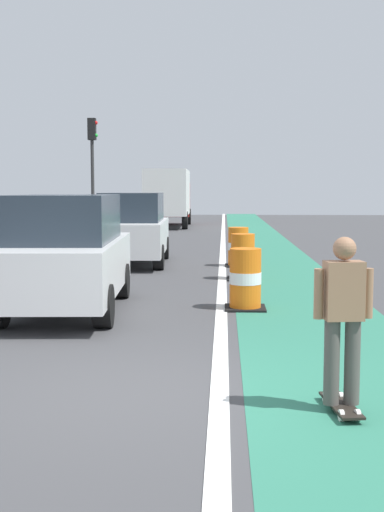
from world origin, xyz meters
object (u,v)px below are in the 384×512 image
at_px(parked_suv_nearest, 66,253).
at_px(pedestrian_crossing, 66,228).
at_px(parked_suv_second, 133,228).
at_px(traffic_barrel_mid, 243,257).
at_px(traffic_light_corner, 92,157).
at_px(traffic_barrel_back, 238,247).
at_px(delivery_truck_down_block, 169,195).
at_px(skateboarder_on_lane, 343,318).
at_px(traffic_barrel_front, 245,280).

xyz_separation_m(parked_suv_nearest, pedestrian_crossing, (-2.45, 10.14, -0.17)).
bearing_deg(parked_suv_nearest, parked_suv_second, 88.93).
relative_size(parked_suv_nearest, traffic_barrel_mid, 4.31).
relative_size(traffic_light_corner, pedestrian_crossing, 3.17).
height_order(parked_suv_nearest, traffic_barrel_mid, parked_suv_nearest).
bearing_deg(traffic_light_corner, parked_suv_nearest, -80.41).
height_order(parked_suv_second, traffic_light_corner, traffic_light_corner).
distance_m(traffic_barrel_back, delivery_truck_down_block, 19.99).
bearing_deg(parked_suv_second, parked_suv_nearest, -91.07).
relative_size(skateboarder_on_lane, traffic_light_corner, 0.33).
height_order(delivery_truck_down_block, pedestrian_crossing, delivery_truck_down_block).
relative_size(traffic_barrel_mid, traffic_light_corner, 0.21).
xyz_separation_m(traffic_barrel_mid, delivery_truck_down_block, (-3.64, 22.36, 1.31)).
bearing_deg(parked_suv_second, skateboarder_on_lane, -73.46).
bearing_deg(parked_suv_second, traffic_barrel_front, -67.20).
bearing_deg(delivery_truck_down_block, pedestrian_crossing, -96.97).
xyz_separation_m(skateboarder_on_lane, traffic_barrel_front, (-0.75, 5.49, -0.38)).
bearing_deg(pedestrian_crossing, skateboarder_on_lane, -67.48).
height_order(parked_suv_nearest, traffic_barrel_front, parked_suv_nearest).
xyz_separation_m(skateboarder_on_lane, pedestrian_crossing, (-6.34, 15.28, -0.05)).
distance_m(parked_suv_second, pedestrian_crossing, 3.72).
bearing_deg(delivery_truck_down_block, parked_suv_nearest, -89.07).
bearing_deg(traffic_light_corner, traffic_barrel_back, -57.80).
relative_size(traffic_barrel_mid, delivery_truck_down_block, 0.14).
xyz_separation_m(skateboarder_on_lane, delivery_truck_down_block, (-4.32, 31.79, 0.94)).
xyz_separation_m(parked_suv_nearest, traffic_barrel_mid, (3.20, 4.28, -0.50)).
height_order(traffic_barrel_mid, delivery_truck_down_block, delivery_truck_down_block).
bearing_deg(pedestrian_crossing, traffic_barrel_front, -60.30).
bearing_deg(traffic_light_corner, pedestrian_crossing, -87.04).
height_order(delivery_truck_down_block, traffic_light_corner, traffic_light_corner).
bearing_deg(traffic_barrel_mid, skateboarder_on_lane, -85.84).
xyz_separation_m(traffic_barrel_front, delivery_truck_down_block, (-3.57, 26.30, 1.31)).
bearing_deg(pedestrian_crossing, parked_suv_second, -45.83).
bearing_deg(skateboarder_on_lane, pedestrian_crossing, 112.52).
distance_m(skateboarder_on_lane, parked_suv_nearest, 6.45).
height_order(skateboarder_on_lane, traffic_barrel_front, skateboarder_on_lane).
height_order(skateboarder_on_lane, traffic_barrel_mid, skateboarder_on_lane).
bearing_deg(traffic_barrel_front, parked_suv_nearest, -173.75).
relative_size(traffic_barrel_back, pedestrian_crossing, 0.68).
bearing_deg(pedestrian_crossing, parked_suv_nearest, -76.41).
relative_size(skateboarder_on_lane, delivery_truck_down_block, 0.22).
relative_size(traffic_barrel_front, traffic_barrel_back, 1.00).
relative_size(traffic_barrel_back, delivery_truck_down_block, 0.14).
bearing_deg(parked_suv_nearest, traffic_barrel_mid, 53.24).
height_order(parked_suv_second, traffic_barrel_front, parked_suv_second).
bearing_deg(skateboarder_on_lane, parked_suv_second, 106.54).
distance_m(parked_suv_second, traffic_light_corner, 9.74).
bearing_deg(traffic_barrel_front, traffic_barrel_mid, 89.08).
relative_size(skateboarder_on_lane, parked_suv_second, 0.36).
bearing_deg(traffic_barrel_back, parked_suv_nearest, -114.16).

